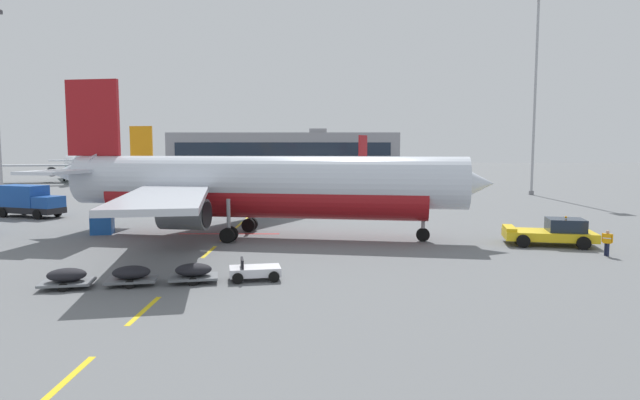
% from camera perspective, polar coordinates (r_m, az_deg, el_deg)
% --- Properties ---
extents(ground, '(400.00, 400.00, 0.00)m').
position_cam_1_polar(ground, '(61.70, 13.96, -0.91)').
color(ground, slate).
extents(apron_paint_markings, '(8.00, 91.99, 0.01)m').
position_cam_1_polar(apron_paint_markings, '(56.60, -7.25, -1.35)').
color(apron_paint_markings, yellow).
rests_on(apron_paint_markings, ground).
extents(airliner_foreground, '(34.77, 34.22, 12.20)m').
position_cam_1_polar(airliner_foreground, '(40.56, -6.79, 1.54)').
color(airliner_foreground, silver).
rests_on(airliner_foreground, ground).
extents(pushback_tug, '(6.44, 4.07, 2.08)m').
position_cam_1_polar(pushback_tug, '(40.63, 23.76, -3.22)').
color(pushback_tug, yellow).
rests_on(pushback_tug, ground).
extents(airliner_mid_left, '(29.46, 28.99, 10.34)m').
position_cam_1_polar(airliner_mid_left, '(84.31, -11.78, 3.11)').
color(airliner_mid_left, white).
rests_on(airliner_mid_left, ground).
extents(airliner_far_center, '(24.14, 25.79, 9.75)m').
position_cam_1_polar(airliner_far_center, '(108.53, 1.91, 3.64)').
color(airliner_far_center, silver).
rests_on(airliner_far_center, ground).
extents(airliner_far_right, '(27.92, 29.62, 10.99)m').
position_cam_1_polar(airliner_far_right, '(123.79, -24.74, 3.56)').
color(airliner_far_right, silver).
rests_on(airliner_far_right, ground).
extents(catering_truck, '(7.40, 4.62, 3.14)m').
position_cam_1_polar(catering_truck, '(59.90, -28.95, -0.04)').
color(catering_truck, black).
rests_on(catering_truck, ground).
extents(baggage_train, '(11.66, 3.71, 1.14)m').
position_cam_1_polar(baggage_train, '(27.87, -16.53, -7.59)').
color(baggage_train, silver).
rests_on(baggage_train, ground).
extents(ground_crew_worker, '(0.52, 0.52, 1.65)m').
position_cam_1_polar(ground_crew_worker, '(38.02, 28.55, -3.95)').
color(ground_crew_worker, '#191E38').
rests_on(ground_crew_worker, ground).
extents(uld_cargo_container, '(1.89, 1.86, 1.60)m').
position_cam_1_polar(uld_cargo_container, '(45.54, -22.42, -2.39)').
color(uld_cargo_container, '#194C9E').
rests_on(uld_cargo_container, ground).
extents(apron_light_mast_far, '(1.80, 1.80, 29.02)m').
position_cam_1_polar(apron_light_mast_far, '(84.32, 22.26, 12.61)').
color(apron_light_mast_far, slate).
rests_on(apron_light_mast_far, ground).
extents(terminal_satellite, '(77.56, 21.50, 13.70)m').
position_cam_1_polar(terminal_satellite, '(186.12, -3.80, 5.32)').
color(terminal_satellite, gray).
rests_on(terminal_satellite, ground).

